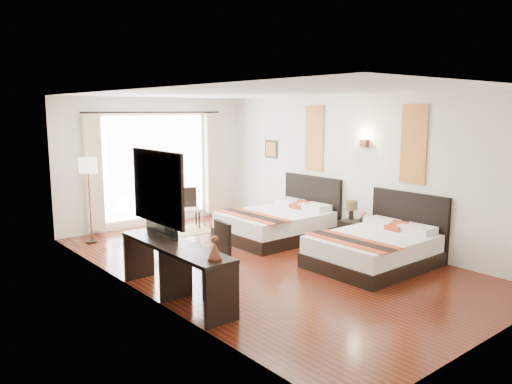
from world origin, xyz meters
TOP-DOWN VIEW (x-y plane):
  - floor at (0.00, 0.00)m, footprint 4.50×7.50m
  - ceiling at (0.00, 0.00)m, footprint 4.50×7.50m
  - wall_headboard at (2.25, 0.00)m, footprint 0.01×7.50m
  - wall_desk at (-2.25, 0.00)m, footprint 0.01×7.50m
  - wall_window at (0.00, 3.75)m, footprint 4.50×0.01m
  - wall_entry at (0.00, -3.75)m, footprint 4.50×0.01m
  - window_glass at (0.00, 3.73)m, footprint 2.40×0.02m
  - sheer_curtain at (0.00, 3.67)m, footprint 2.30×0.02m
  - drape_left at (-1.45, 3.63)m, footprint 0.35×0.14m
  - drape_right at (1.45, 3.63)m, footprint 0.35×0.14m
  - art_panel_near at (2.23, -1.28)m, footprint 0.03×0.50m
  - art_panel_far at (2.23, 1.06)m, footprint 0.03×0.50m
  - wall_sconce at (2.19, -0.26)m, footprint 0.10×0.14m
  - mirror_frame at (-2.22, -0.47)m, footprint 0.04×1.25m
  - mirror_glass at (-2.19, -0.47)m, footprint 0.01×1.12m
  - bed_near at (1.30, -1.28)m, footprint 2.00×1.56m
  - bed_far at (1.26, 1.06)m, footprint 2.08×1.62m
  - nightstand at (1.97, -0.26)m, footprint 0.40×0.49m
  - table_lamp at (1.94, -0.21)m, footprint 0.23×0.23m
  - vase at (2.00, -0.43)m, footprint 0.15×0.15m
  - console_desk at (-1.99, -0.47)m, footprint 0.50×2.20m
  - television at (-1.97, 0.08)m, footprint 0.11×0.86m
  - bronze_figurine at (-1.99, -1.40)m, footprint 0.20×0.20m
  - desk_chair at (-1.50, -0.60)m, footprint 0.52×0.52m
  - floor_lamp at (-1.75, 3.12)m, footprint 0.33×0.33m
  - side_table at (-0.46, 2.75)m, footprint 0.56×0.56m
  - fruit_bowl at (-0.46, 2.71)m, footprint 0.26×0.26m
  - window_chair at (0.37, 2.96)m, footprint 0.52×0.52m
  - jute_rug at (-0.05, 2.78)m, footprint 1.45×1.07m

SIDE VIEW (x-z plane):
  - floor at x=0.00m, z-range -0.01..0.00m
  - jute_rug at x=-0.05m, z-range 0.00..0.01m
  - nightstand at x=1.97m, z-range 0.00..0.47m
  - window_chair at x=0.37m, z-range -0.17..0.70m
  - bed_near at x=1.30m, z-range -0.27..0.86m
  - desk_chair at x=-1.50m, z-range -0.19..0.80m
  - bed_far at x=1.26m, z-range -0.28..0.89m
  - side_table at x=-0.46m, z-range 0.00..0.65m
  - console_desk at x=-1.99m, z-range 0.00..0.76m
  - vase at x=2.00m, z-range 0.50..0.63m
  - fruit_bowl at x=-0.46m, z-range 0.65..0.70m
  - table_lamp at x=1.94m, z-range 0.57..0.92m
  - bronze_figurine at x=-1.99m, z-range 0.75..1.02m
  - television at x=-1.97m, z-range 0.75..1.25m
  - drape_left at x=-1.45m, z-range 0.10..2.46m
  - drape_right at x=1.45m, z-range 0.10..2.46m
  - sheer_curtain at x=0.00m, z-range 0.25..2.35m
  - window_glass at x=0.00m, z-range 0.20..2.40m
  - floor_lamp at x=-1.75m, z-range 0.57..2.21m
  - wall_headboard at x=2.25m, z-range 0.00..2.80m
  - wall_desk at x=-2.25m, z-range 0.00..2.80m
  - wall_window at x=0.00m, z-range 0.00..2.80m
  - wall_entry at x=0.00m, z-range 0.00..2.80m
  - mirror_frame at x=-2.22m, z-range 1.08..2.02m
  - mirror_glass at x=-2.19m, z-range 1.14..1.96m
  - wall_sconce at x=2.19m, z-range 1.85..1.99m
  - art_panel_near at x=2.23m, z-range 1.27..2.62m
  - art_panel_far at x=2.23m, z-range 1.27..2.62m
  - ceiling at x=0.00m, z-range 2.78..2.80m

